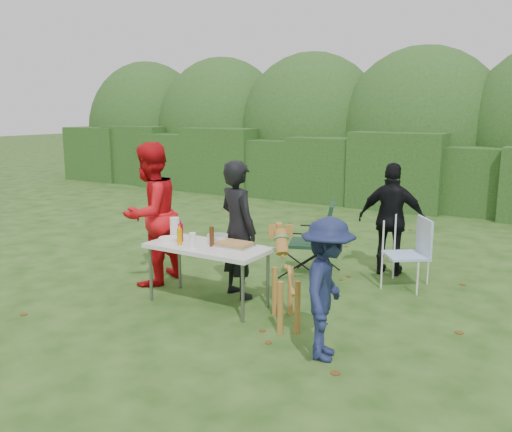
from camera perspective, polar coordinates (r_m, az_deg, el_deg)
The scene contains 20 objects.
ground at distance 6.70m, azimuth -5.76°, elevation -9.46°, with size 80.00×80.00×0.00m, color #1E4211.
hedge_row at distance 13.61m, azimuth 15.00°, elevation 4.47°, with size 22.00×1.40×1.70m, color #23471C.
shrub_backdrop at distance 15.09m, azimuth 16.91°, elevation 7.86°, with size 20.00×2.60×3.20m, color #3D6628.
folding_table at distance 6.58m, azimuth -5.09°, elevation -3.56°, with size 1.50×0.70×0.74m.
person_cook at distance 6.81m, azimuth -1.91°, elevation -1.41°, with size 0.64×0.42×1.74m, color black.
person_red_jacket at distance 7.45m, azimuth -11.05°, elevation 0.21°, with size 0.94×0.73×1.93m, color red.
person_black_puffy at distance 7.96m, azimuth 14.12°, elevation -0.35°, with size 0.95×0.40×1.62m, color black.
child at distance 5.20m, azimuth 7.50°, elevation -7.62°, with size 0.89×0.51×1.38m, color #182047.
dog at distance 6.01m, azimuth 3.16°, elevation -6.83°, with size 1.05×0.42×1.00m, color #A3702F, non-canonical shape.
camping_chair at distance 7.78m, azimuth 5.74°, elevation -2.41°, with size 0.67×0.67×1.07m, color #173420, non-canonical shape.
lawn_chair at distance 7.52m, azimuth 15.52°, elevation -3.71°, with size 0.56×0.56×0.95m, color #548DE2, non-canonical shape.
food_tray at distance 6.50m, azimuth -2.36°, elevation -3.13°, with size 0.45×0.30×0.02m, color #B7B7BA.
focaccia_bread at distance 6.49m, azimuth -2.36°, elevation -2.89°, with size 0.40×0.26×0.04m, color #B88949.
mustard_bottle at distance 6.61m, azimuth -8.04°, elevation -2.18°, with size 0.06×0.06×0.20m, color #DB9300.
ketchup_bottle at distance 6.78m, azimuth -7.93°, elevation -1.76°, with size 0.06×0.06×0.22m, color #AB001E.
beer_bottle at distance 6.49m, azimuth -4.68°, elevation -2.17°, with size 0.06×0.06×0.24m, color #47230F.
paper_towel_roll at distance 6.99m, azimuth -8.55°, elevation -1.21°, with size 0.12×0.12×0.26m, color white.
cup_stack at distance 6.46m, azimuth -6.69°, elevation -2.55°, with size 0.08×0.08×0.18m, color white.
pasta_bowl at distance 6.69m, azimuth -4.07°, elevation -2.39°, with size 0.26×0.26×0.10m, color silver.
plate_stack at distance 6.83m, azimuth -9.21°, elevation -2.43°, with size 0.24×0.24×0.05m, color white.
Camera 1 is at (3.82, -4.97, 2.36)m, focal length 38.00 mm.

